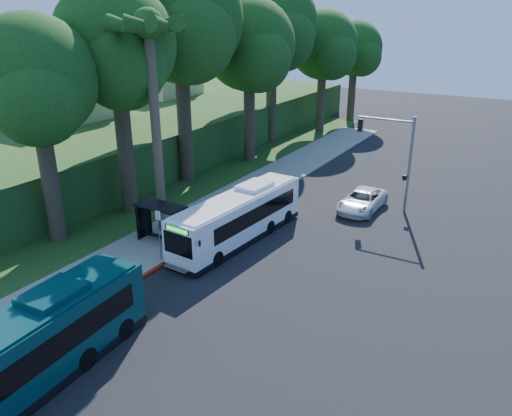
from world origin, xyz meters
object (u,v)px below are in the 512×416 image
Objects in this scene: bus_shelter at (159,215)px; pickup at (362,200)px; teal_bus at (21,354)px; white_bus at (239,216)px.

pickup is at bearing 51.73° from bus_shelter.
teal_bus is at bearing -99.45° from pickup.
teal_bus is at bearing -84.72° from white_bus.
teal_bus reaches higher than pickup.
white_bus is 0.96× the size of teal_bus.
white_bus is (4.18, 2.76, -0.20)m from bus_shelter.
pickup is at bearing 75.72° from teal_bus.
bus_shelter is 14.92m from pickup.
bus_shelter is at bearing -126.79° from pickup.
teal_bus is (0.27, -15.75, 0.08)m from white_bus.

